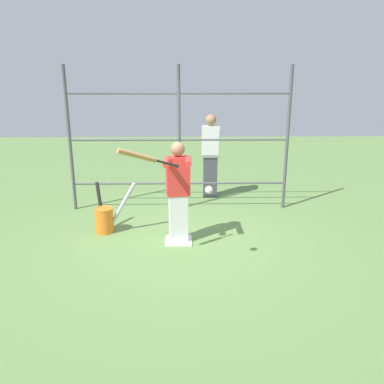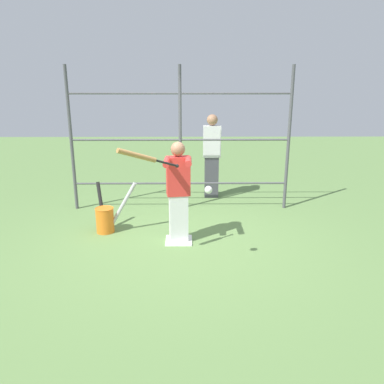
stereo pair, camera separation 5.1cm
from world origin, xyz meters
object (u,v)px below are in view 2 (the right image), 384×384
object	(u,v)px
baseball_bat_swinging	(142,157)
bystander_behind_fence	(212,155)
softball_in_flight	(208,190)
bat_bucket	(106,218)
batter	(178,190)

from	to	relation	value
baseball_bat_swinging	bystander_behind_fence	xyz separation A→B (m)	(-1.06, -3.08, -0.54)
baseball_bat_swinging	softball_in_flight	xyz separation A→B (m)	(-0.82, 0.14, -0.39)
softball_in_flight	bat_bucket	size ratio (longest dim) A/B	0.12
baseball_bat_swinging	bat_bucket	xyz separation A→B (m)	(0.76, -1.12, -1.21)
baseball_bat_swinging	batter	bearing A→B (deg)	-120.96
bystander_behind_fence	bat_bucket	bearing A→B (deg)	47.10
softball_in_flight	bat_bucket	world-z (taller)	softball_in_flight
batter	bat_bucket	world-z (taller)	batter
baseball_bat_swinging	softball_in_flight	world-z (taller)	baseball_bat_swinging
baseball_bat_swinging	bat_bucket	distance (m)	1.81
baseball_bat_swinging	bat_bucket	size ratio (longest dim) A/B	0.90
batter	softball_in_flight	distance (m)	0.96
batter	bat_bucket	xyz separation A→B (m)	(1.18, -0.41, -0.59)
batter	bystander_behind_fence	size ratio (longest dim) A/B	0.88
bat_bucket	bystander_behind_fence	world-z (taller)	bystander_behind_fence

